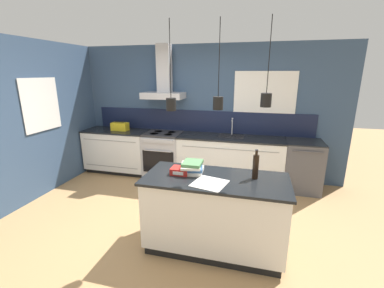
% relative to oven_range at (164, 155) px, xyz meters
% --- Properties ---
extents(ground_plane, '(16.00, 16.00, 0.00)m').
position_rel_oven_range_xyz_m(ground_plane, '(0.66, -1.69, -0.46)').
color(ground_plane, '#A87F51').
rests_on(ground_plane, ground).
extents(wall_back, '(5.60, 2.44, 2.60)m').
position_rel_oven_range_xyz_m(wall_back, '(0.63, 0.31, 0.90)').
color(wall_back, '#354C6B').
rests_on(wall_back, ground_plane).
extents(wall_left, '(0.08, 3.80, 2.60)m').
position_rel_oven_range_xyz_m(wall_left, '(-1.77, -0.99, 0.85)').
color(wall_left, '#354C6B').
rests_on(wall_left, ground_plane).
extents(counter_run_left, '(1.35, 0.64, 0.91)m').
position_rel_oven_range_xyz_m(counter_run_left, '(-1.04, 0.01, 0.01)').
color(counter_run_left, black).
rests_on(counter_run_left, ground_plane).
extents(counter_run_sink, '(1.98, 0.64, 1.24)m').
position_rel_oven_range_xyz_m(counter_run_sink, '(1.35, 0.01, 0.01)').
color(counter_run_sink, black).
rests_on(counter_run_sink, ground_plane).
extents(oven_range, '(0.73, 0.66, 0.91)m').
position_rel_oven_range_xyz_m(oven_range, '(0.00, 0.00, 0.00)').
color(oven_range, '#B5B5BA').
rests_on(oven_range, ground_plane).
extents(dishwasher, '(0.63, 0.65, 0.91)m').
position_rel_oven_range_xyz_m(dishwasher, '(2.64, 0.00, -0.00)').
color(dishwasher, '#4C4C51').
rests_on(dishwasher, ground_plane).
extents(kitchen_island, '(1.65, 0.76, 0.91)m').
position_rel_oven_range_xyz_m(kitchen_island, '(1.39, -1.99, 0.00)').
color(kitchen_island, black).
rests_on(kitchen_island, ground_plane).
extents(bottle_on_island, '(0.07, 0.07, 0.34)m').
position_rel_oven_range_xyz_m(bottle_on_island, '(1.82, -1.90, 0.60)').
color(bottle_on_island, black).
rests_on(bottle_on_island, kitchen_island).
extents(book_stack, '(0.30, 0.35, 0.14)m').
position_rel_oven_range_xyz_m(book_stack, '(1.09, -1.90, 0.52)').
color(book_stack, silver).
rests_on(book_stack, kitchen_island).
extents(red_supply_box, '(0.21, 0.18, 0.08)m').
position_rel_oven_range_xyz_m(red_supply_box, '(0.96, -1.97, 0.49)').
color(red_supply_box, red).
rests_on(red_supply_box, kitchen_island).
extents(paper_pile, '(0.41, 0.41, 0.01)m').
position_rel_oven_range_xyz_m(paper_pile, '(1.35, -2.16, 0.46)').
color(paper_pile, silver).
rests_on(paper_pile, kitchen_island).
extents(yellow_toolbox, '(0.34, 0.18, 0.19)m').
position_rel_oven_range_xyz_m(yellow_toolbox, '(-0.95, 0.00, 0.54)').
color(yellow_toolbox, gold).
rests_on(yellow_toolbox, counter_run_left).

